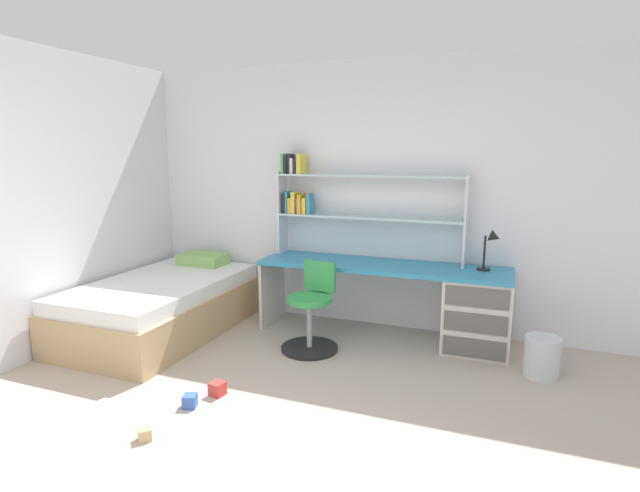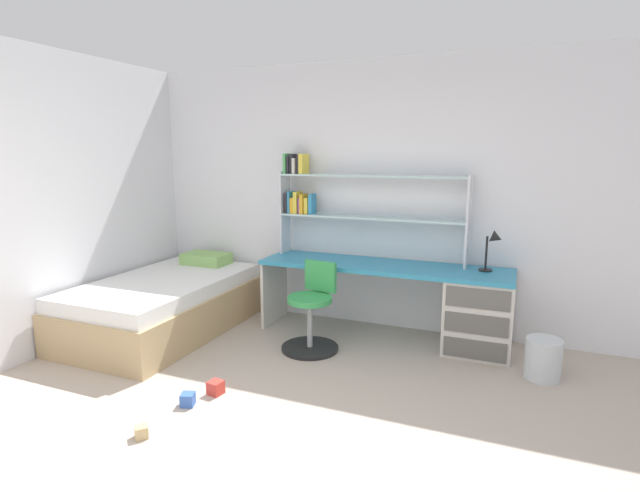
# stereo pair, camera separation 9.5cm
# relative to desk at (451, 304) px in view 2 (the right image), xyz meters

# --- Properties ---
(ground_plane) EXTENTS (6.00, 6.57, 0.02)m
(ground_plane) POSITION_rel_desk_xyz_m (-0.80, -2.46, -0.42)
(ground_plane) COLOR #B2A393
(room_shell) EXTENTS (6.00, 6.57, 2.66)m
(room_shell) POSITION_rel_desk_xyz_m (-2.13, -1.12, 0.92)
(room_shell) COLOR silver
(room_shell) RESTS_ON ground_plane
(desk) EXTENTS (2.37, 0.61, 0.72)m
(desk) POSITION_rel_desk_xyz_m (0.00, 0.00, 0.00)
(desk) COLOR teal
(desk) RESTS_ON ground_plane
(bookshelf_hutch) EXTENTS (1.88, 0.22, 1.04)m
(bookshelf_hutch) POSITION_rel_desk_xyz_m (-1.11, 0.19, 0.92)
(bookshelf_hutch) COLOR silver
(bookshelf_hutch) RESTS_ON desk
(desk_lamp) EXTENTS (0.20, 0.17, 0.38)m
(desk_lamp) POSITION_rel_desk_xyz_m (0.33, 0.06, 0.56)
(desk_lamp) COLOR black
(desk_lamp) RESTS_ON desk
(swivel_chair) EXTENTS (0.52, 0.52, 0.79)m
(swivel_chair) POSITION_rel_desk_xyz_m (-1.16, -0.54, -0.10)
(swivel_chair) COLOR black
(swivel_chair) RESTS_ON ground_plane
(bed_platform) EXTENTS (1.17, 1.97, 0.66)m
(bed_platform) POSITION_rel_desk_xyz_m (-2.70, -0.67, -0.14)
(bed_platform) COLOR tan
(bed_platform) RESTS_ON ground_plane
(waste_bin) EXTENTS (0.28, 0.28, 0.33)m
(waste_bin) POSITION_rel_desk_xyz_m (0.78, -0.40, -0.25)
(waste_bin) COLOR silver
(waste_bin) RESTS_ON ground_plane
(toy_block_blue_0) EXTENTS (0.12, 0.12, 0.09)m
(toy_block_blue_0) POSITION_rel_desk_xyz_m (-1.56, -1.82, -0.36)
(toy_block_blue_0) COLOR #3860B7
(toy_block_blue_0) RESTS_ON ground_plane
(toy_block_red_1) EXTENTS (0.11, 0.11, 0.10)m
(toy_block_red_1) POSITION_rel_desk_xyz_m (-1.48, -1.61, -0.36)
(toy_block_red_1) COLOR red
(toy_block_red_1) RESTS_ON ground_plane
(toy_block_natural_2) EXTENTS (0.11, 0.11, 0.08)m
(toy_block_natural_2) POSITION_rel_desk_xyz_m (-1.59, -2.27, -0.37)
(toy_block_natural_2) COLOR tan
(toy_block_natural_2) RESTS_ON ground_plane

